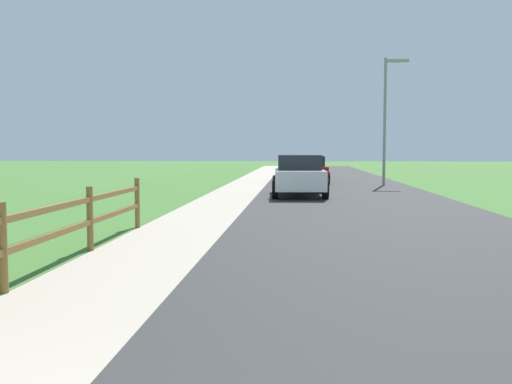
# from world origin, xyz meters

# --- Properties ---
(ground_plane) EXTENTS (120.00, 120.00, 0.00)m
(ground_plane) POSITION_xyz_m (0.00, 25.00, 0.00)
(ground_plane) COLOR #427230
(road_asphalt) EXTENTS (7.00, 66.00, 0.01)m
(road_asphalt) POSITION_xyz_m (3.50, 27.00, 0.00)
(road_asphalt) COLOR #2F2F2F
(road_asphalt) RESTS_ON ground
(curb_concrete) EXTENTS (6.00, 66.00, 0.01)m
(curb_concrete) POSITION_xyz_m (-3.00, 27.00, 0.00)
(curb_concrete) COLOR #B2A391
(curb_concrete) RESTS_ON ground
(grass_verge) EXTENTS (5.00, 66.00, 0.00)m
(grass_verge) POSITION_xyz_m (-4.50, 27.00, 0.01)
(grass_verge) COLOR #427230
(grass_verge) RESTS_ON ground
(rail_fence) EXTENTS (0.11, 11.80, 1.12)m
(rail_fence) POSITION_xyz_m (-2.03, 5.61, 0.66)
(rail_fence) COLOR brown
(rail_fence) RESTS_ON ground
(parked_suv_white) EXTENTS (2.13, 4.56, 1.55)m
(parked_suv_white) POSITION_xyz_m (1.60, 20.61, 0.80)
(parked_suv_white) COLOR white
(parked_suv_white) RESTS_ON ground
(parked_car_red) EXTENTS (2.25, 4.56, 1.42)m
(parked_car_red) POSITION_xyz_m (2.05, 28.87, 0.71)
(parked_car_red) COLOR maroon
(parked_car_red) RESTS_ON ground
(street_lamp) EXTENTS (1.17, 0.20, 6.19)m
(street_lamp) POSITION_xyz_m (5.91, 27.38, 3.69)
(street_lamp) COLOR gray
(street_lamp) RESTS_ON ground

